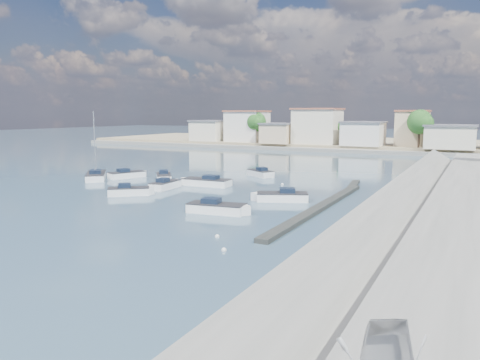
{
  "coord_description": "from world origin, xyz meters",
  "views": [
    {
      "loc": [
        19.41,
        -30.17,
        8.55
      ],
      "look_at": [
        -3.4,
        14.28,
        1.4
      ],
      "focal_mm": 35.0,
      "sensor_mm": 36.0,
      "label": 1
    }
  ],
  "objects_px": {
    "motorboat_a": "(166,185)",
    "motorboat_c": "(204,182)",
    "motorboat_b": "(131,192)",
    "motorboat_e": "(129,175)",
    "motorboat_f": "(259,173)",
    "motorboat_h": "(220,209)",
    "motorboat_d": "(279,197)",
    "motorboat_g": "(164,178)",
    "sailboat": "(96,176)"
  },
  "relations": [
    {
      "from": "motorboat_f",
      "to": "motorboat_h",
      "type": "bearing_deg",
      "value": -73.21
    },
    {
      "from": "motorboat_g",
      "to": "motorboat_a",
      "type": "bearing_deg",
      "value": -51.15
    },
    {
      "from": "motorboat_e",
      "to": "motorboat_h",
      "type": "xyz_separation_m",
      "value": [
        21.94,
        -13.91,
        0.0
      ]
    },
    {
      "from": "motorboat_b",
      "to": "motorboat_f",
      "type": "relative_size",
      "value": 0.94
    },
    {
      "from": "motorboat_e",
      "to": "motorboat_g",
      "type": "bearing_deg",
      "value": -1.27
    },
    {
      "from": "motorboat_c",
      "to": "sailboat",
      "type": "xyz_separation_m",
      "value": [
        -15.76,
        -1.5,
        0.03
      ]
    },
    {
      "from": "motorboat_b",
      "to": "motorboat_h",
      "type": "xyz_separation_m",
      "value": [
        12.72,
        -3.52,
        0.0
      ]
    },
    {
      "from": "motorboat_a",
      "to": "motorboat_c",
      "type": "xyz_separation_m",
      "value": [
        2.78,
        3.83,
        0.0
      ]
    },
    {
      "from": "motorboat_f",
      "to": "motorboat_g",
      "type": "xyz_separation_m",
      "value": [
        -8.97,
        -9.65,
        0.0
      ]
    },
    {
      "from": "motorboat_c",
      "to": "sailboat",
      "type": "bearing_deg",
      "value": -174.55
    },
    {
      "from": "motorboat_c",
      "to": "motorboat_e",
      "type": "bearing_deg",
      "value": 174.62
    },
    {
      "from": "motorboat_b",
      "to": "motorboat_d",
      "type": "relative_size",
      "value": 0.8
    },
    {
      "from": "motorboat_c",
      "to": "motorboat_g",
      "type": "height_order",
      "value": "same"
    },
    {
      "from": "motorboat_b",
      "to": "motorboat_h",
      "type": "relative_size",
      "value": 0.77
    },
    {
      "from": "motorboat_e",
      "to": "sailboat",
      "type": "relative_size",
      "value": 0.59
    },
    {
      "from": "motorboat_e",
      "to": "sailboat",
      "type": "distance_m",
      "value": 4.14
    },
    {
      "from": "motorboat_a",
      "to": "motorboat_g",
      "type": "relative_size",
      "value": 1.06
    },
    {
      "from": "motorboat_a",
      "to": "sailboat",
      "type": "bearing_deg",
      "value": 169.84
    },
    {
      "from": "motorboat_c",
      "to": "motorboat_d",
      "type": "relative_size",
      "value": 1.18
    },
    {
      "from": "motorboat_f",
      "to": "motorboat_c",
      "type": "bearing_deg",
      "value": -101.89
    },
    {
      "from": "motorboat_c",
      "to": "motorboat_h",
      "type": "xyz_separation_m",
      "value": [
        9.33,
        -12.72,
        -0.0
      ]
    },
    {
      "from": "motorboat_b",
      "to": "motorboat_d",
      "type": "height_order",
      "value": "same"
    },
    {
      "from": "motorboat_d",
      "to": "sailboat",
      "type": "distance_m",
      "value": 27.73
    },
    {
      "from": "motorboat_a",
      "to": "motorboat_c",
      "type": "relative_size",
      "value": 0.77
    },
    {
      "from": "motorboat_b",
      "to": "motorboat_c",
      "type": "height_order",
      "value": "same"
    },
    {
      "from": "motorboat_e",
      "to": "sailboat",
      "type": "bearing_deg",
      "value": -139.41
    },
    {
      "from": "motorboat_f",
      "to": "motorboat_g",
      "type": "height_order",
      "value": "same"
    },
    {
      "from": "motorboat_a",
      "to": "sailboat",
      "type": "distance_m",
      "value": 13.18
    },
    {
      "from": "motorboat_e",
      "to": "motorboat_h",
      "type": "distance_m",
      "value": 25.98
    },
    {
      "from": "motorboat_b",
      "to": "motorboat_e",
      "type": "xyz_separation_m",
      "value": [
        -9.22,
        10.39,
        0.0
      ]
    },
    {
      "from": "motorboat_a",
      "to": "motorboat_b",
      "type": "distance_m",
      "value": 5.41
    },
    {
      "from": "motorboat_g",
      "to": "motorboat_c",
      "type": "bearing_deg",
      "value": -8.94
    },
    {
      "from": "motorboat_b",
      "to": "motorboat_g",
      "type": "relative_size",
      "value": 0.93
    },
    {
      "from": "motorboat_e",
      "to": "motorboat_b",
      "type": "bearing_deg",
      "value": -48.43
    },
    {
      "from": "motorboat_e",
      "to": "motorboat_f",
      "type": "height_order",
      "value": "same"
    },
    {
      "from": "motorboat_a",
      "to": "motorboat_c",
      "type": "distance_m",
      "value": 4.73
    },
    {
      "from": "motorboat_e",
      "to": "motorboat_f",
      "type": "distance_m",
      "value": 17.66
    },
    {
      "from": "sailboat",
      "to": "motorboat_c",
      "type": "bearing_deg",
      "value": 5.45
    },
    {
      "from": "motorboat_e",
      "to": "motorboat_g",
      "type": "xyz_separation_m",
      "value": [
        5.9,
        -0.13,
        0.0
      ]
    },
    {
      "from": "motorboat_g",
      "to": "motorboat_h",
      "type": "relative_size",
      "value": 0.83
    },
    {
      "from": "motorboat_c",
      "to": "motorboat_h",
      "type": "distance_m",
      "value": 15.78
    },
    {
      "from": "motorboat_d",
      "to": "motorboat_h",
      "type": "relative_size",
      "value": 0.97
    },
    {
      "from": "motorboat_a",
      "to": "motorboat_h",
      "type": "relative_size",
      "value": 0.88
    },
    {
      "from": "motorboat_b",
      "to": "motorboat_d",
      "type": "distance_m",
      "value": 15.69
    },
    {
      "from": "motorboat_a",
      "to": "sailboat",
      "type": "height_order",
      "value": "sailboat"
    },
    {
      "from": "motorboat_a",
      "to": "motorboat_e",
      "type": "xyz_separation_m",
      "value": [
        -9.83,
        5.02,
        -0.0
      ]
    },
    {
      "from": "motorboat_d",
      "to": "motorboat_e",
      "type": "distance_m",
      "value": 25.15
    },
    {
      "from": "motorboat_h",
      "to": "motorboat_f",
      "type": "bearing_deg",
      "value": 106.79
    },
    {
      "from": "motorboat_g",
      "to": "sailboat",
      "type": "relative_size",
      "value": 0.52
    },
    {
      "from": "motorboat_a",
      "to": "motorboat_h",
      "type": "xyz_separation_m",
      "value": [
        12.11,
        -8.89,
        -0.0
      ]
    }
  ]
}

